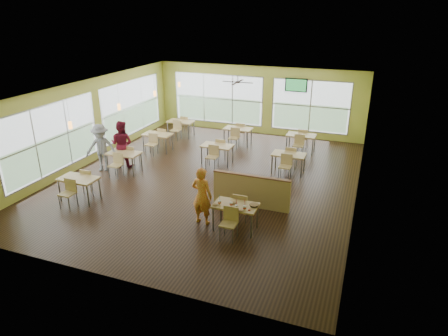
# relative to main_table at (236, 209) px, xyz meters

# --- Properties ---
(room) EXTENTS (12.00, 12.04, 3.20)m
(room) POSITION_rel_main_table_xyz_m (-2.00, 3.00, 0.97)
(room) COLOR black
(room) RESTS_ON ground
(window_bays) EXTENTS (9.24, 10.24, 2.38)m
(window_bays) POSITION_rel_main_table_xyz_m (-4.65, 6.08, 0.85)
(window_bays) COLOR white
(window_bays) RESTS_ON room
(main_table) EXTENTS (1.22, 1.52, 0.87)m
(main_table) POSITION_rel_main_table_xyz_m (0.00, 0.00, 0.00)
(main_table) COLOR tan
(main_table) RESTS_ON floor
(half_wall_divider) EXTENTS (2.40, 0.14, 1.04)m
(half_wall_divider) POSITION_rel_main_table_xyz_m (0.00, 1.45, -0.11)
(half_wall_divider) COLOR tan
(half_wall_divider) RESTS_ON floor
(dining_tables) EXTENTS (6.92, 8.72, 0.87)m
(dining_tables) POSITION_rel_main_table_xyz_m (-3.05, 4.71, -0.00)
(dining_tables) COLOR tan
(dining_tables) RESTS_ON floor
(pendant_lights) EXTENTS (0.11, 7.31, 0.86)m
(pendant_lights) POSITION_rel_main_table_xyz_m (-5.20, 3.68, 1.82)
(pendant_lights) COLOR #2D2119
(pendant_lights) RESTS_ON ceiling
(ceiling_fan) EXTENTS (1.25, 1.25, 0.29)m
(ceiling_fan) POSITION_rel_main_table_xyz_m (-2.00, 6.00, 2.32)
(ceiling_fan) COLOR #2D2119
(ceiling_fan) RESTS_ON ceiling
(tv_backwall) EXTENTS (1.00, 0.07, 0.60)m
(tv_backwall) POSITION_rel_main_table_xyz_m (-0.20, 8.90, 1.82)
(tv_backwall) COLOR black
(tv_backwall) RESTS_ON wall_back
(man_plaid) EXTENTS (0.65, 0.46, 1.68)m
(man_plaid) POSITION_rel_main_table_xyz_m (-0.99, 0.01, 0.21)
(man_plaid) COLOR #D84218
(man_plaid) RESTS_ON floor
(patron_maroon) EXTENTS (0.94, 0.77, 1.79)m
(patron_maroon) POSITION_rel_main_table_xyz_m (-5.59, 2.98, 0.26)
(patron_maroon) COLOR maroon
(patron_maroon) RESTS_ON floor
(patron_grey) EXTENTS (1.30, 0.98, 1.78)m
(patron_grey) POSITION_rel_main_table_xyz_m (-6.04, 2.33, 0.26)
(patron_grey) COLOR slate
(patron_grey) RESTS_ON floor
(cup_blue) EXTENTS (0.09, 0.09, 0.33)m
(cup_blue) POSITION_rel_main_table_xyz_m (-0.41, -0.14, 0.19)
(cup_blue) COLOR white
(cup_blue) RESTS_ON main_table
(cup_yellow) EXTENTS (0.09, 0.09, 0.32)m
(cup_yellow) POSITION_rel_main_table_xyz_m (-0.09, -0.12, 0.18)
(cup_yellow) COLOR white
(cup_yellow) RESTS_ON main_table
(cup_red_near) EXTENTS (0.09, 0.09, 0.32)m
(cup_red_near) POSITION_rel_main_table_xyz_m (0.10, -0.23, 0.18)
(cup_red_near) COLOR white
(cup_red_near) RESTS_ON main_table
(cup_red_far) EXTENTS (0.10, 0.10, 0.35)m
(cup_red_far) POSITION_rel_main_table_xyz_m (0.32, -0.21, 0.19)
(cup_red_far) COLOR white
(cup_red_far) RESTS_ON main_table
(food_basket) EXTENTS (0.25, 0.25, 0.06)m
(food_basket) POSITION_rel_main_table_xyz_m (0.49, 0.09, 0.15)
(food_basket) COLOR black
(food_basket) RESTS_ON main_table
(ketchup_cup) EXTENTS (0.06, 0.06, 0.03)m
(ketchup_cup) POSITION_rel_main_table_xyz_m (0.44, -0.18, 0.13)
(ketchup_cup) COLOR #9B2812
(ketchup_cup) RESTS_ON main_table
(wrapper_left) EXTENTS (0.18, 0.17, 0.04)m
(wrapper_left) POSITION_rel_main_table_xyz_m (-0.51, -0.22, 0.14)
(wrapper_left) COLOR #9E7A4C
(wrapper_left) RESTS_ON main_table
(wrapper_mid) EXTENTS (0.25, 0.24, 0.05)m
(wrapper_mid) POSITION_rel_main_table_xyz_m (-0.08, 0.05, 0.14)
(wrapper_mid) COLOR #9E7A4C
(wrapper_mid) RESTS_ON main_table
(wrapper_right) EXTENTS (0.15, 0.14, 0.03)m
(wrapper_right) POSITION_rel_main_table_xyz_m (0.25, -0.30, 0.14)
(wrapper_right) COLOR #9E7A4C
(wrapper_right) RESTS_ON main_table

